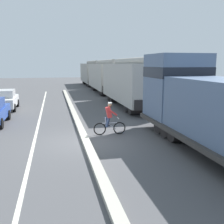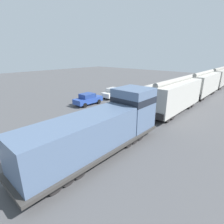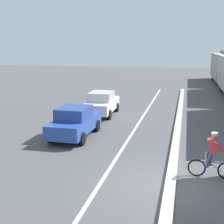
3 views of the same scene
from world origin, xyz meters
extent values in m
plane|color=#4C4C4F|center=(0.00, 0.00, 0.00)|extent=(120.00, 120.00, 0.00)
cube|color=#B2AD9E|center=(0.00, 6.00, 0.08)|extent=(0.36, 36.00, 0.16)
cube|color=silver|center=(-2.40, 6.00, 0.00)|extent=(0.14, 36.00, 0.01)
cube|color=black|center=(5.13, 38.12, 0.95)|extent=(2.61, 0.10, 0.70)
cylinder|color=black|center=(5.13, 36.64, 0.45)|extent=(2.46, 0.90, 0.90)
cylinder|color=black|center=(5.13, 35.54, 0.45)|extent=(2.46, 0.90, 0.90)
cube|color=#28479E|center=(-5.22, 4.83, 0.67)|extent=(1.70, 4.20, 0.70)
cube|color=navy|center=(-5.22, 4.68, 1.32)|extent=(1.50, 1.90, 0.60)
cube|color=#1E232D|center=(-5.22, 5.68, 1.27)|extent=(1.43, 0.12, 0.51)
cylinder|color=black|center=(-6.03, 6.14, 0.32)|extent=(0.22, 0.64, 0.64)
cylinder|color=black|center=(-4.42, 6.13, 0.32)|extent=(0.22, 0.64, 0.64)
cylinder|color=black|center=(-6.03, 3.53, 0.32)|extent=(0.22, 0.64, 0.64)
cylinder|color=black|center=(-4.42, 3.53, 0.32)|extent=(0.22, 0.64, 0.64)
cube|color=silver|center=(-5.28, 10.34, 0.67)|extent=(1.80, 4.24, 0.70)
cube|color=beige|center=(-5.28, 10.19, 1.32)|extent=(1.55, 1.94, 0.60)
cube|color=#1E232D|center=(-5.30, 11.19, 1.27)|extent=(1.43, 0.16, 0.51)
cylinder|color=black|center=(-6.12, 11.62, 0.32)|extent=(0.24, 0.65, 0.64)
cylinder|color=black|center=(-4.51, 11.66, 0.32)|extent=(0.24, 0.65, 0.64)
cylinder|color=black|center=(-6.06, 9.01, 0.32)|extent=(0.24, 0.65, 0.64)
cylinder|color=black|center=(-4.44, 9.05, 0.32)|extent=(0.24, 0.65, 0.64)
torus|color=black|center=(0.88, 1.03, 0.33)|extent=(0.66, 0.08, 0.66)
cylinder|color=silver|center=(1.41, 1.01, 0.63)|extent=(0.79, 0.08, 0.05)
cylinder|color=silver|center=(1.51, 1.00, 0.45)|extent=(0.48, 0.07, 0.36)
cylinder|color=silver|center=(1.19, 1.01, 0.78)|extent=(0.04, 0.04, 0.30)
cylinder|color=#38476B|center=(1.29, 1.11, 0.68)|extent=(0.31, 0.15, 0.52)
cylinder|color=#38476B|center=(1.28, 0.91, 0.68)|extent=(0.27, 0.15, 0.52)
cube|color=red|center=(1.36, 1.01, 1.20)|extent=(0.34, 0.35, 0.57)
sphere|color=#9E7051|center=(1.43, 1.01, 1.59)|extent=(0.22, 0.22, 0.22)
cylinder|color=white|center=(1.43, 1.01, 1.69)|extent=(0.22, 0.22, 0.05)
cylinder|color=red|center=(1.56, 1.16, 1.20)|extent=(0.46, 0.11, 0.36)
cylinder|color=red|center=(1.55, 0.84, 1.20)|extent=(0.46, 0.11, 0.36)
camera|label=1|loc=(-1.38, -12.08, 3.70)|focal=42.00mm
camera|label=2|loc=(13.29, -10.80, 6.93)|focal=28.00mm
camera|label=3|loc=(0.36, -10.18, 4.73)|focal=50.00mm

